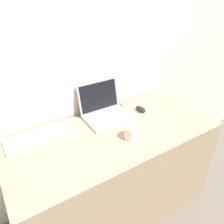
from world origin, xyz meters
TOP-DOWN VIEW (x-y plane):
  - wall_back at (0.00, 0.68)m, footprint 7.00×0.04m
  - desk at (0.00, 0.32)m, footprint 1.42×0.64m
  - laptop at (0.05, 0.53)m, footprint 0.32×0.28m
  - drink_cup at (0.06, 0.21)m, footprint 0.10×0.10m
  - computer_mouse at (0.32, 0.45)m, footprint 0.06×0.11m
  - external_keyboard at (-0.43, 0.52)m, footprint 0.45×0.17m
  - usb_stick at (0.26, 0.60)m, footprint 0.02×0.06m

SIDE VIEW (x-z plane):
  - desk at x=0.00m, z-range 0.00..0.78m
  - usb_stick at x=0.26m, z-range 0.78..0.79m
  - external_keyboard at x=-0.43m, z-range 0.78..0.80m
  - computer_mouse at x=0.32m, z-range 0.78..0.81m
  - drink_cup at x=0.06m, z-range 0.73..0.92m
  - laptop at x=0.05m, z-range 0.71..0.95m
  - wall_back at x=0.00m, z-range 0.00..2.50m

